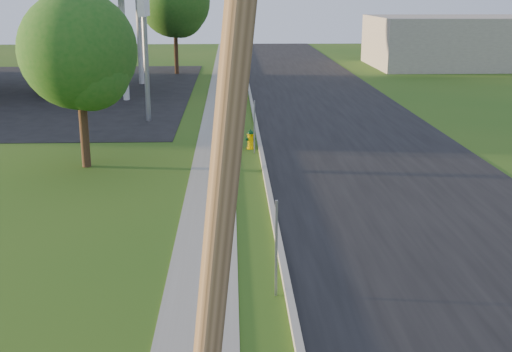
{
  "coord_description": "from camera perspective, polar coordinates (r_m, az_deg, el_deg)",
  "views": [
    {
      "loc": [
        -0.6,
        -7.43,
        5.82
      ],
      "look_at": [
        0.0,
        8.0,
        1.4
      ],
      "focal_mm": 45.0,
      "sensor_mm": 36.0,
      "label": 1
    }
  ],
  "objects": [
    {
      "name": "fuel_pump_ne",
      "position": [
        38.81,
        -15.61,
        7.84
      ],
      "size": [
        1.2,
        3.2,
        1.9
      ],
      "color": "gray",
      "rests_on": "ground"
    },
    {
      "name": "tree_verge",
      "position": [
        22.32,
        -15.29,
        10.28
      ],
      "size": [
        3.92,
        3.92,
        5.94
      ],
      "color": "#342114",
      "rests_on": "ground"
    },
    {
      "name": "car_silver",
      "position": [
        39.86,
        -15.67,
        8.16
      ],
      "size": [
        5.0,
        2.8,
        1.61
      ],
      "primitive_type": "imported",
      "rotation": [
        0.0,
        0.0,
        1.37
      ],
      "color": "#B9BDC1",
      "rests_on": "ground"
    },
    {
      "name": "road",
      "position": [
        19.06,
        13.41,
        -2.22
      ],
      "size": [
        8.0,
        120.0,
        0.02
      ],
      "primitive_type": "cube",
      "color": "black",
      "rests_on": "ground"
    },
    {
      "name": "utility_pole_far",
      "position": [
        42.44,
        -2.29,
        14.59
      ],
      "size": [
        1.4,
        0.32,
        9.5
      ],
      "color": "brown",
      "rests_on": "ground"
    },
    {
      "name": "distant_building",
      "position": [
        55.76,
        17.63,
        11.31
      ],
      "size": [
        14.0,
        10.0,
        4.0
      ],
      "primitive_type": "cube",
      "color": "gray",
      "rests_on": "ground"
    },
    {
      "name": "hydrant_mid",
      "position": [
        24.76,
        -0.49,
        3.28
      ],
      "size": [
        0.4,
        0.36,
        0.77
      ],
      "color": "#FFC500",
      "rests_on": "ground"
    },
    {
      "name": "sidewalk",
      "position": [
        18.38,
        -4.14,
        -2.48
      ],
      "size": [
        1.5,
        120.0,
        0.03
      ],
      "primitive_type": "cube",
      "color": "gray",
      "rests_on": "ground"
    },
    {
      "name": "sign_post_far",
      "position": [
        35.96,
        -0.86,
        8.27
      ],
      "size": [
        0.05,
        0.04,
        2.0
      ],
      "primitive_type": "cube",
      "color": "gray",
      "rests_on": "ground"
    },
    {
      "name": "fuel_pump_se",
      "position": [
        42.68,
        -14.41,
        8.62
      ],
      "size": [
        1.2,
        3.2,
        1.9
      ],
      "color": "gray",
      "rests_on": "ground"
    },
    {
      "name": "hydrant_far",
      "position": [
        36.83,
        -0.97,
        7.47
      ],
      "size": [
        0.39,
        0.35,
        0.77
      ],
      "color": "yellow",
      "rests_on": "ground"
    },
    {
      "name": "utility_pole_near",
      "position": [
        6.51,
        -2.23,
        6.99
      ],
      "size": [
        1.4,
        0.32,
        9.48
      ],
      "color": "brown",
      "rests_on": "ground"
    },
    {
      "name": "sign_post_near",
      "position": [
        12.61,
        1.81,
        -6.49
      ],
      "size": [
        0.05,
        0.04,
        2.0
      ],
      "primitive_type": "cube",
      "color": "gray",
      "rests_on": "ground"
    },
    {
      "name": "price_pylon",
      "position": [
        30.18,
        -9.99,
        15.01
      ],
      "size": [
        0.34,
        2.04,
        6.85
      ],
      "color": "gray",
      "rests_on": "ground"
    },
    {
      "name": "sign_post_mid",
      "position": [
        23.93,
        -0.14,
        4.35
      ],
      "size": [
        0.05,
        0.04,
        2.0
      ],
      "primitive_type": "cube",
      "color": "gray",
      "rests_on": "ground"
    },
    {
      "name": "utility_pole_mid",
      "position": [
        24.44,
        -2.29,
        13.93
      ],
      "size": [
        1.4,
        0.32,
        9.8
      ],
      "color": "brown",
      "rests_on": "ground"
    },
    {
      "name": "curb",
      "position": [
        18.38,
        1.32,
        -2.24
      ],
      "size": [
        0.15,
        120.0,
        0.15
      ],
      "primitive_type": "cube",
      "color": "gray",
      "rests_on": "ground"
    },
    {
      "name": "tree_lot",
      "position": [
        48.3,
        -7.14,
        14.89
      ],
      "size": [
        5.13,
        5.13,
        7.77
      ],
      "color": "#342114",
      "rests_on": "ground"
    }
  ]
}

